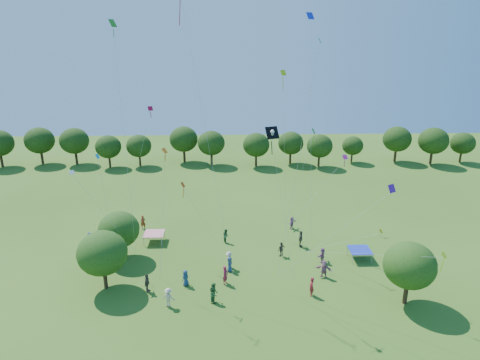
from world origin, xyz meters
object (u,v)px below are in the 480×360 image
tent_blue (360,250)px  pirate_kite (273,137)px  near_tree_east (410,265)px  near_tree_north (119,230)px  red_high_kite (190,49)px  tent_red_stripe (154,234)px  near_tree_west (102,253)px

tent_blue → pirate_kite: (-10.11, -6.01, 13.52)m
near_tree_east → pirate_kite: (-11.75, 1.89, 10.81)m
near_tree_north → pirate_kite: size_ratio=0.37×
near_tree_north → pirate_kite: 20.04m
red_high_kite → near_tree_east: bearing=-19.9°
tent_blue → pirate_kite: pirate_kite is taller
tent_red_stripe → pirate_kite: 21.01m
tent_red_stripe → near_tree_north: bearing=-129.5°
near_tree_east → red_high_kite: red_high_kite is taller
near_tree_north → red_high_kite: bearing=-15.8°
red_high_kite → pirate_kite: bearing=-35.5°
tent_blue → near_tree_north: bearing=177.4°
near_tree_north → near_tree_east: bearing=-18.7°
tent_red_stripe → tent_blue: (22.14, -4.67, 0.00)m
pirate_kite → red_high_kite: size_ratio=0.55×
tent_red_stripe → pirate_kite: pirate_kite is taller
red_high_kite → near_tree_north: bearing=164.2°
near_tree_west → tent_red_stripe: (3.04, 9.26, -2.60)m
near_tree_west → near_tree_east: size_ratio=0.99×
near_tree_east → red_high_kite: 26.29m
near_tree_east → tent_red_stripe: 27.03m
near_tree_west → tent_red_stripe: size_ratio=2.58×
near_tree_north → tent_blue: 25.18m
near_tree_east → pirate_kite: bearing=170.8°
near_tree_west → near_tree_east: 27.03m
tent_blue → red_high_kite: bearing=-175.9°
tent_blue → tent_red_stripe: bearing=168.1°
near_tree_east → tent_blue: 8.51m
tent_blue → red_high_kite: red_high_kite is taller
pirate_kite → red_high_kite: red_high_kite is taller
near_tree_west → near_tree_east: near_tree_east is taller
pirate_kite → red_high_kite: (-6.73, 4.80, 6.65)m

